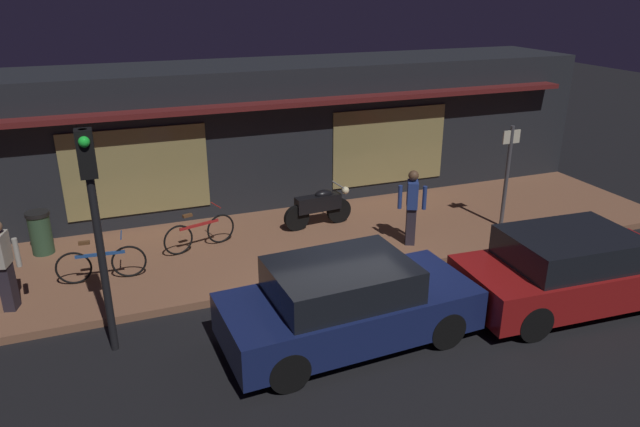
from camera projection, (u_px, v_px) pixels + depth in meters
name	position (u px, v px, depth m)	size (l,w,h in m)	color
ground_plane	(354.00, 310.00, 10.59)	(60.00, 60.00, 0.00)	black
sidewalk_slab	(299.00, 242.00, 13.17)	(18.00, 4.00, 0.15)	brown
storefront_building	(257.00, 133.00, 15.49)	(18.00, 3.30, 3.60)	black
motorcycle	(319.00, 206.00, 13.69)	(1.70, 0.55, 0.97)	black
bicycle_parked	(200.00, 233.00, 12.56)	(1.60, 0.59, 0.91)	black
bicycle_extra	(101.00, 263.00, 11.20)	(1.66, 0.42, 0.91)	black
person_photographer	(3.00, 263.00, 10.03)	(0.61, 0.42, 1.67)	#28232D
person_bystander	(412.00, 206.00, 12.63)	(0.59, 0.44, 1.67)	#28232D
sign_post	(507.00, 171.00, 13.37)	(0.44, 0.09, 2.40)	#47474C
trash_bin	(40.00, 232.00, 12.31)	(0.48, 0.48, 0.93)	#2D4C33
traffic_light_pole	(94.00, 205.00, 8.55)	(0.24, 0.33, 3.60)	black
parked_car_near	(347.00, 303.00, 9.41)	(4.18, 1.96, 1.42)	black
parked_car_far	(571.00, 270.00, 10.52)	(4.19, 1.98, 1.42)	black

